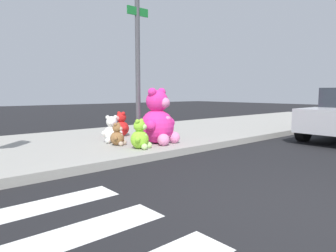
{
  "coord_description": "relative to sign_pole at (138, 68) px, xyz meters",
  "views": [
    {
      "loc": [
        -3.08,
        -1.37,
        1.28
      ],
      "look_at": [
        1.23,
        3.6,
        0.55
      ],
      "focal_mm": 32.18,
      "sensor_mm": 36.0,
      "label": 1
    }
  ],
  "objects": [
    {
      "name": "sidewalk",
      "position": [
        -1.0,
        0.8,
        -1.77
      ],
      "size": [
        28.0,
        4.4,
        0.15
      ],
      "primitive_type": "cube",
      "color": "#9E9B93",
      "rests_on": "ground_plane"
    },
    {
      "name": "plush_teal",
      "position": [
        0.78,
        0.51,
        -1.46
      ],
      "size": [
        0.43,
        0.42,
        0.6
      ],
      "color": "teal",
      "rests_on": "sidewalk"
    },
    {
      "name": "sign_pole",
      "position": [
        0.0,
        0.0,
        0.0
      ],
      "size": [
        0.56,
        0.11,
        3.2
      ],
      "color": "#4C4C51",
      "rests_on": "sidewalk"
    },
    {
      "name": "plush_brown",
      "position": [
        -0.7,
        -0.21,
        -1.5
      ],
      "size": [
        0.34,
        0.35,
        0.49
      ],
      "color": "olive",
      "rests_on": "sidewalk"
    },
    {
      "name": "plush_white",
      "position": [
        -0.59,
        0.21,
        -1.45
      ],
      "size": [
        0.45,
        0.44,
        0.62
      ],
      "color": "white",
      "rests_on": "sidewalk"
    },
    {
      "name": "plush_pink_large",
      "position": [
        0.13,
        -0.59,
        -1.2
      ],
      "size": [
        0.93,
        0.87,
        1.24
      ],
      "color": "#F22D93",
      "rests_on": "sidewalk"
    },
    {
      "name": "ground_plane",
      "position": [
        -1.0,
        -4.4,
        -1.85
      ],
      "size": [
        60.0,
        60.0,
        0.0
      ],
      "primitive_type": "plane",
      "color": "black"
    },
    {
      "name": "plush_red",
      "position": [
        0.09,
        0.93,
        -1.44
      ],
      "size": [
        0.44,
        0.49,
        0.64
      ],
      "color": "red",
      "rests_on": "sidewalk"
    },
    {
      "name": "plush_lime",
      "position": [
        -0.56,
        -0.85,
        -1.46
      ],
      "size": [
        0.43,
        0.44,
        0.61
      ],
      "color": "#8CD133",
      "rests_on": "sidewalk"
    }
  ]
}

